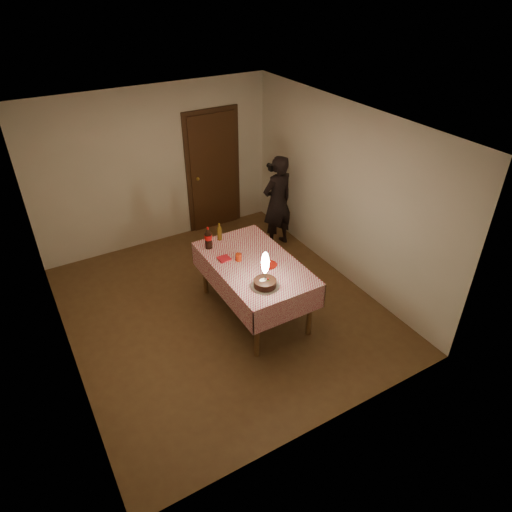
# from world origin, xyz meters

# --- Properties ---
(ground) EXTENTS (4.00, 4.50, 0.01)m
(ground) POSITION_xyz_m (0.00, 0.00, 0.00)
(ground) COLOR brown
(ground) RESTS_ON ground
(room_shell) EXTENTS (4.04, 4.54, 2.62)m
(room_shell) POSITION_xyz_m (0.03, 0.08, 1.65)
(room_shell) COLOR beige
(room_shell) RESTS_ON ground
(dining_table) EXTENTS (1.02, 1.72, 0.83)m
(dining_table) POSITION_xyz_m (0.36, -0.29, 0.72)
(dining_table) COLOR brown
(dining_table) RESTS_ON ground
(birthday_cake) EXTENTS (0.34, 0.34, 0.48)m
(birthday_cake) POSITION_xyz_m (0.22, -0.81, 0.95)
(birthday_cake) COLOR white
(birthday_cake) RESTS_ON dining_table
(red_plate) EXTENTS (0.22, 0.22, 0.01)m
(red_plate) POSITION_xyz_m (0.49, -0.44, 0.83)
(red_plate) COLOR #AE150C
(red_plate) RESTS_ON dining_table
(red_cup) EXTENTS (0.08, 0.08, 0.10)m
(red_cup) POSITION_xyz_m (0.21, -0.15, 0.88)
(red_cup) COLOR #B1290C
(red_cup) RESTS_ON dining_table
(clear_cup) EXTENTS (0.07, 0.07, 0.09)m
(clear_cup) POSITION_xyz_m (0.47, -0.39, 0.87)
(clear_cup) COLOR silver
(clear_cup) RESTS_ON dining_table
(napkin_stack) EXTENTS (0.15, 0.15, 0.02)m
(napkin_stack) POSITION_xyz_m (0.06, -0.03, 0.84)
(napkin_stack) COLOR #A4121C
(napkin_stack) RESTS_ON dining_table
(cola_bottle) EXTENTS (0.10, 0.10, 0.32)m
(cola_bottle) POSITION_xyz_m (0.01, 0.33, 0.98)
(cola_bottle) COLOR black
(cola_bottle) RESTS_ON dining_table
(amber_bottle_left) EXTENTS (0.06, 0.06, 0.25)m
(amber_bottle_left) POSITION_xyz_m (0.23, 0.45, 0.95)
(amber_bottle_left) COLOR #5D4110
(amber_bottle_left) RESTS_ON dining_table
(photographer) EXTENTS (0.62, 0.48, 1.59)m
(photographer) POSITION_xyz_m (1.60, 1.09, 0.80)
(photographer) COLOR black
(photographer) RESTS_ON ground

